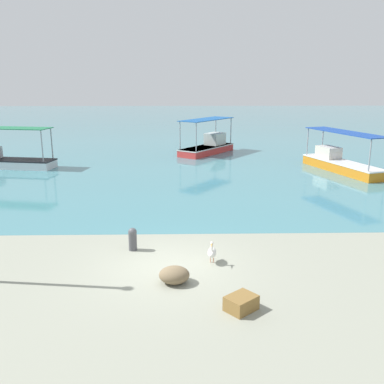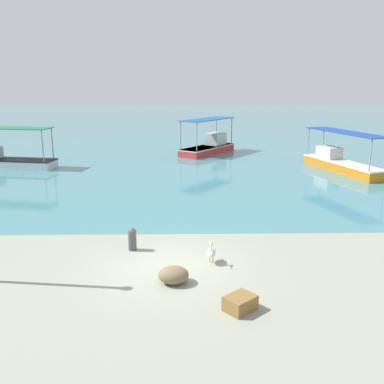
{
  "view_description": "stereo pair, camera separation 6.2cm",
  "coord_description": "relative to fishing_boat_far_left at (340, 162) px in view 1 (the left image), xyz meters",
  "views": [
    {
      "loc": [
        0.51,
        -12.79,
        5.8
      ],
      "look_at": [
        0.94,
        5.71,
        1.0
      ],
      "focal_mm": 40.0,
      "sensor_mm": 36.0,
      "label": 1
    },
    {
      "loc": [
        0.58,
        -12.79,
        5.8
      ],
      "look_at": [
        0.94,
        5.71,
        1.0
      ],
      "focal_mm": 40.0,
      "sensor_mm": 36.0,
      "label": 2
    }
  ],
  "objects": [
    {
      "name": "pelican",
      "position": [
        -9.55,
        -14.72,
        -0.22
      ],
      "size": [
        0.34,
        0.81,
        0.8
      ],
      "color": "#E0997A",
      "rests_on": "ground"
    },
    {
      "name": "cargo_crate",
      "position": [
        -8.99,
        -17.73,
        -0.4
      ],
      "size": [
        0.98,
        0.96,
        0.39
      ],
      "primitive_type": "cube",
      "rotation": [
        0.0,
        0.0,
        3.85
      ],
      "color": "olive",
      "rests_on": "ground"
    },
    {
      "name": "ground",
      "position": [
        -11.02,
        -14.96,
        -0.59
      ],
      "size": [
        120.0,
        120.0,
        0.0
      ],
      "primitive_type": "plane",
      "color": "gray"
    },
    {
      "name": "fishing_boat_far_left",
      "position": [
        0.0,
        0.0,
        0.0
      ],
      "size": [
        3.58,
        6.99,
        2.62
      ],
      "color": "orange",
      "rests_on": "harbor_water"
    },
    {
      "name": "fishing_boat_near_left",
      "position": [
        -8.33,
        7.51,
        0.04
      ],
      "size": [
        4.9,
        5.75,
        2.83
      ],
      "color": "red",
      "rests_on": "harbor_water"
    },
    {
      "name": "harbor_water",
      "position": [
        -11.02,
        33.04,
        -0.59
      ],
      "size": [
        110.0,
        90.0,
        0.0
      ],
      "primitive_type": "cube",
      "color": "teal",
      "rests_on": "ground"
    },
    {
      "name": "mooring_bollard",
      "position": [
        -12.27,
        -13.55,
        -0.15
      ],
      "size": [
        0.31,
        0.31,
        0.82
      ],
      "color": "#47474C",
      "rests_on": "ground"
    },
    {
      "name": "fishing_boat_near_right",
      "position": [
        -22.92,
        1.74,
        -0.0
      ],
      "size": [
        6.92,
        2.83,
        2.75
      ],
      "color": "silver",
      "rests_on": "harbor_water"
    },
    {
      "name": "net_pile",
      "position": [
        -10.76,
        -16.14,
        -0.34
      ],
      "size": [
        0.91,
        0.77,
        0.51
      ],
      "primitive_type": "ellipsoid",
      "color": "#756247",
      "rests_on": "ground"
    }
  ]
}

